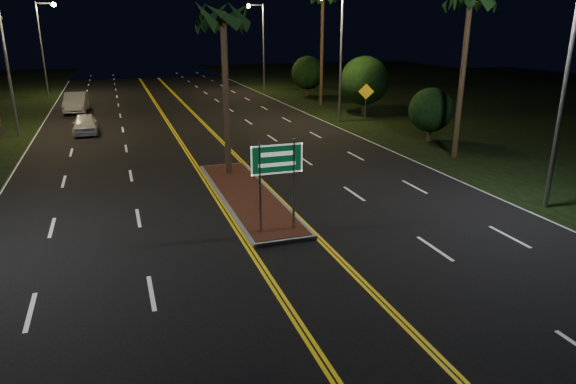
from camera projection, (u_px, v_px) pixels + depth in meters
name	position (u px, v px, depth m)	size (l,w,h in m)	color
ground	(306.00, 269.00, 15.35)	(120.00, 120.00, 0.00)	black
grass_right	(515.00, 104.00, 47.03)	(40.00, 110.00, 0.01)	black
median_island	(247.00, 196.00, 21.62)	(2.25, 10.25, 0.17)	gray
highway_sign	(277.00, 168.00, 17.12)	(1.80, 0.08, 3.20)	gray
streetlight_left_mid	(11.00, 46.00, 31.91)	(1.91, 0.44, 9.00)	gray
streetlight_left_far	(45.00, 38.00, 49.90)	(1.91, 0.44, 9.00)	gray
streetlight_right_near	(561.00, 62.00, 18.64)	(1.91, 0.44, 9.00)	gray
streetlight_right_mid	(337.00, 43.00, 36.63)	(1.91, 0.44, 9.00)	gray
streetlight_right_far	(260.00, 37.00, 54.61)	(1.91, 0.44, 9.00)	gray
palm_median	(223.00, 17.00, 22.52)	(2.40, 2.40, 8.30)	#382819
shrub_near	(431.00, 110.00, 31.47)	(2.70, 2.70, 3.30)	#382819
shrub_mid	(365.00, 81.00, 40.38)	(3.78, 3.78, 4.62)	#382819
shrub_far	(308.00, 73.00, 51.23)	(3.24, 3.24, 3.96)	#382819
car_near	(85.00, 122.00, 34.14)	(1.92, 4.48, 1.49)	silver
car_far	(76.00, 101.00, 42.47)	(2.36, 5.50, 1.83)	#A9A9B3
warning_sign	(366.00, 96.00, 38.30)	(1.07, 0.51, 2.76)	gray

